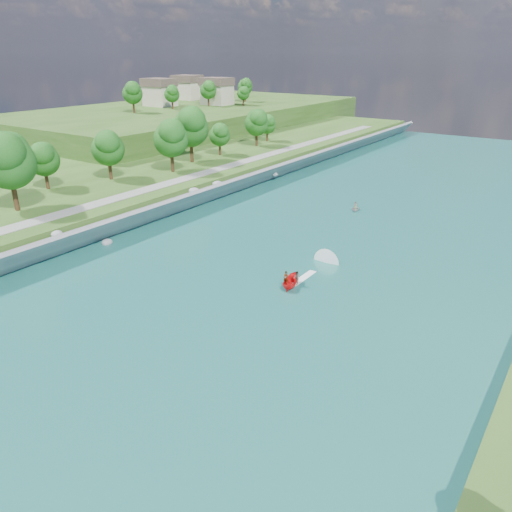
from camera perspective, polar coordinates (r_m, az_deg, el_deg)
The scene contains 10 objects.
ground at distance 49.91m, azimuth -8.15°, elevation -8.41°, with size 260.00×260.00×0.00m, color #2D5119.
river_water at distance 64.20m, azimuth 3.94°, elevation -0.89°, with size 55.00×240.00×0.10m, color #175257.
berm_west at distance 97.64m, azimuth -22.20°, elevation 6.74°, with size 45.00×240.00×3.50m, color #2D5119.
ridge_west at distance 170.04m, azimuth -7.18°, elevation 15.18°, with size 60.00×120.00×9.00m, color #2D5119.
riprap_bank at distance 78.79m, azimuth -12.56°, elevation 4.45°, with size 4.20×236.00×4.14m.
riverside_path at distance 83.43m, azimuth -15.58°, elevation 6.41°, with size 3.00×200.00×0.10m, color gray.
ridge_houses at distance 177.01m, azimuth -7.77°, elevation 18.30°, with size 29.50×29.50×8.40m.
trees_ridge at distance 163.40m, azimuth -7.00°, elevation 18.09°, with size 18.57×51.06×10.08m.
motorboat at distance 59.21m, azimuth 5.00°, elevation -2.35°, with size 3.60×18.70×2.02m.
raft at distance 87.33m, azimuth 11.28°, elevation 5.36°, with size 2.46×2.95×1.47m.
Camera 1 is at (29.96, -30.82, 25.38)m, focal length 35.00 mm.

